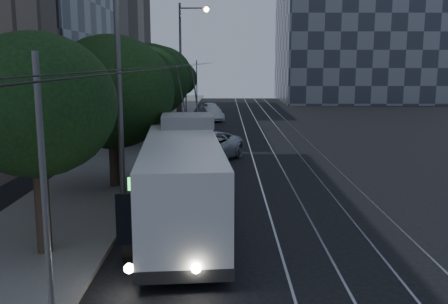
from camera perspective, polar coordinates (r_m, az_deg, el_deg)
ground at (r=21.16m, az=4.00°, el=-5.60°), size 120.00×120.00×0.00m
sidewalk at (r=41.15m, az=-8.43°, el=2.20°), size 5.00×90.00×0.15m
tram_rails at (r=40.90m, az=5.58°, el=2.12°), size 4.52×90.00×0.02m
overhead_wires at (r=40.52m, az=-4.99°, el=6.97°), size 2.23×90.00×6.00m
building_distant_right at (r=78.02m, az=14.95°, el=14.51°), size 22.00×18.00×24.00m
trolleybus at (r=18.23m, az=-4.80°, el=-2.77°), size 3.60×12.22×5.63m
pickup_silver at (r=28.83m, az=-2.44°, el=0.48°), size 5.23×6.95×1.75m
car_white_a at (r=37.84m, az=-4.29°, el=2.45°), size 2.52×4.05×1.29m
car_white_b at (r=40.18m, az=-3.02°, el=3.02°), size 2.87×5.21×1.43m
car_white_c at (r=49.58m, az=-1.42°, el=4.37°), size 2.68×4.36×1.36m
car_white_d at (r=55.03m, az=-1.51°, el=4.98°), size 2.81×4.40×1.39m
tree_0 at (r=15.27m, az=-20.73°, el=5.00°), size 4.61×4.61×6.65m
tree_1 at (r=22.97m, az=-12.74°, el=6.69°), size 5.66×5.66×7.00m
tree_2 at (r=33.69m, az=-8.67°, el=8.04°), size 5.47×5.47×7.00m
tree_3 at (r=39.18m, az=-7.45°, el=8.53°), size 5.21×5.21×7.00m
tree_4 at (r=44.72m, az=-6.52°, el=8.46°), size 4.14×4.14×6.30m
tree_5 at (r=55.16m, az=-5.28°, el=8.33°), size 4.19×4.19×5.86m
streetlamp_near at (r=18.19m, az=-10.72°, el=9.68°), size 2.27×0.44×9.31m
streetlamp_far at (r=43.52m, az=-4.43°, el=11.04°), size 2.56×0.44×10.65m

